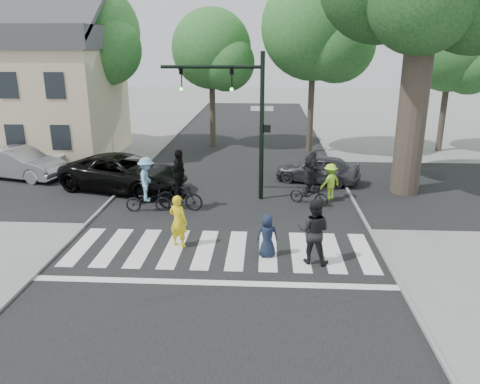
% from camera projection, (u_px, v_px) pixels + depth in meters
% --- Properties ---
extents(ground, '(120.00, 120.00, 0.00)m').
position_uv_depth(ground, '(218.00, 263.00, 13.93)').
color(ground, gray).
rests_on(ground, ground).
extents(road_stem, '(10.00, 70.00, 0.01)m').
position_uv_depth(road_stem, '(230.00, 208.00, 18.69)').
color(road_stem, black).
rests_on(road_stem, ground).
extents(road_cross, '(70.00, 10.00, 0.01)m').
position_uv_depth(road_cross, '(235.00, 186.00, 21.54)').
color(road_cross, black).
rests_on(road_cross, ground).
extents(curb_left, '(0.10, 70.00, 0.10)m').
position_uv_depth(curb_left, '(106.00, 204.00, 18.94)').
color(curb_left, gray).
rests_on(curb_left, ground).
extents(curb_right, '(0.10, 70.00, 0.10)m').
position_uv_depth(curb_right, '(358.00, 209.00, 18.40)').
color(curb_right, gray).
rests_on(curb_right, ground).
extents(crosswalk, '(10.00, 3.85, 0.01)m').
position_uv_depth(crosswalk, '(220.00, 254.00, 14.55)').
color(crosswalk, silver).
rests_on(crosswalk, ground).
extents(traffic_signal, '(4.45, 0.29, 6.00)m').
position_uv_depth(traffic_signal, '(241.00, 106.00, 18.63)').
color(traffic_signal, black).
rests_on(traffic_signal, ground).
extents(bg_tree_0, '(5.46, 5.20, 8.97)m').
position_uv_depth(bg_tree_0, '(16.00, 46.00, 28.04)').
color(bg_tree_0, brown).
rests_on(bg_tree_0, ground).
extents(bg_tree_1, '(6.09, 5.80, 9.80)m').
position_uv_depth(bg_tree_1, '(94.00, 37.00, 27.12)').
color(bg_tree_1, brown).
rests_on(bg_tree_1, ground).
extents(bg_tree_2, '(5.04, 4.80, 8.40)m').
position_uv_depth(bg_tree_2, '(215.00, 52.00, 28.10)').
color(bg_tree_2, brown).
rests_on(bg_tree_2, ground).
extents(bg_tree_3, '(6.30, 6.00, 10.20)m').
position_uv_depth(bg_tree_3, '(320.00, 31.00, 26.15)').
color(bg_tree_3, brown).
rests_on(bg_tree_3, ground).
extents(bg_tree_4, '(4.83, 4.60, 8.15)m').
position_uv_depth(bg_tree_4, '(456.00, 55.00, 26.93)').
color(bg_tree_4, brown).
rests_on(bg_tree_4, ground).
extents(house, '(8.40, 8.10, 8.82)m').
position_uv_depth(house, '(41.00, 89.00, 26.70)').
color(house, beige).
rests_on(house, ground).
extents(pedestrian_woman, '(0.74, 0.62, 1.73)m').
position_uv_depth(pedestrian_woman, '(178.00, 221.00, 14.86)').
color(pedestrian_woman, yellow).
rests_on(pedestrian_woman, ground).
extents(pedestrian_child, '(0.72, 0.52, 1.36)m').
position_uv_depth(pedestrian_child, '(267.00, 236.00, 14.21)').
color(pedestrian_child, '#182237').
rests_on(pedestrian_child, ground).
extents(pedestrian_adult, '(1.14, 0.99, 2.00)m').
position_uv_depth(pedestrian_adult, '(314.00, 231.00, 13.71)').
color(pedestrian_adult, black).
rests_on(pedestrian_adult, ground).
extents(cyclist_left, '(1.76, 1.17, 2.16)m').
position_uv_depth(cyclist_left, '(147.00, 188.00, 18.02)').
color(cyclist_left, black).
rests_on(cyclist_left, ground).
extents(cyclist_mid, '(1.91, 1.19, 2.42)m').
position_uv_depth(cyclist_mid, '(179.00, 186.00, 18.17)').
color(cyclist_mid, black).
rests_on(cyclist_mid, ground).
extents(cyclist_right, '(1.72, 1.58, 2.07)m').
position_uv_depth(cyclist_right, '(310.00, 183.00, 18.82)').
color(cyclist_right, black).
rests_on(cyclist_right, ground).
extents(car_suv, '(6.25, 4.25, 1.59)m').
position_uv_depth(car_suv, '(124.00, 173.00, 20.75)').
color(car_suv, black).
rests_on(car_suv, ground).
extents(car_silver, '(4.84, 2.76, 1.51)m').
position_uv_depth(car_silver, '(19.00, 163.00, 22.61)').
color(car_silver, '#999A9D').
rests_on(car_silver, ground).
extents(car_grey, '(4.19, 2.73, 1.33)m').
position_uv_depth(car_grey, '(318.00, 169.00, 21.93)').
color(car_grey, '#35363B').
rests_on(car_grey, ground).
extents(bystander_hivis, '(1.14, 1.04, 1.54)m').
position_uv_depth(bystander_hivis, '(330.00, 182.00, 19.51)').
color(bystander_hivis, '#AEF932').
rests_on(bystander_hivis, ground).
extents(bystander_dark, '(0.75, 0.58, 1.81)m').
position_uv_depth(bystander_dark, '(312.00, 171.00, 20.67)').
color(bystander_dark, black).
rests_on(bystander_dark, ground).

